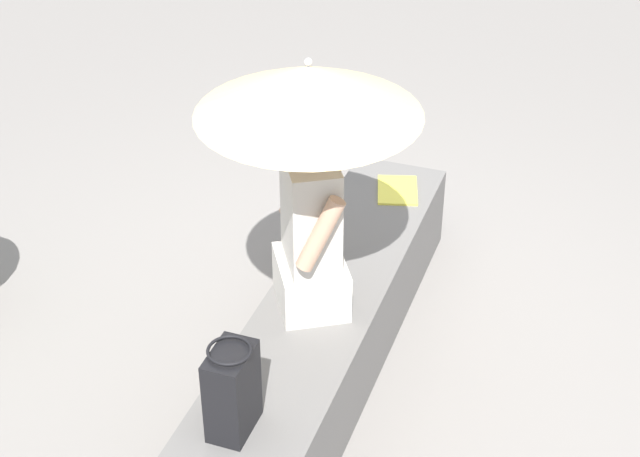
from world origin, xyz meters
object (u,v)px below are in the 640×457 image
object	(u,v)px
person_seated	(311,227)
magazine	(397,190)
parasol	(308,91)
handbag_black	(232,390)

from	to	relation	value
person_seated	magazine	size ratio (longest dim) A/B	3.21
parasol	handbag_black	distance (m)	1.12
handbag_black	magazine	xyz separation A→B (m)	(1.81, -0.10, -0.18)
parasol	magazine	distance (m)	1.48
person_seated	parasol	world-z (taller)	parasol
parasol	handbag_black	bearing A→B (deg)	178.23
person_seated	magazine	xyz separation A→B (m)	(1.02, -0.10, -0.38)
person_seated	parasol	bearing A→B (deg)	-165.17
person_seated	magazine	world-z (taller)	person_seated
handbag_black	magazine	size ratio (longest dim) A/B	1.33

